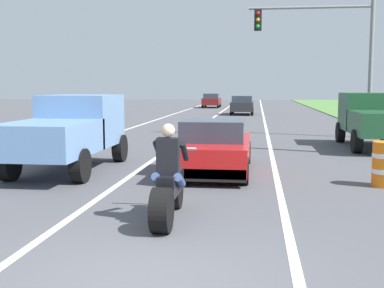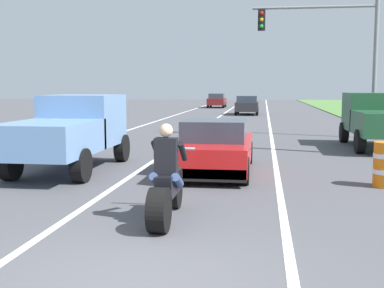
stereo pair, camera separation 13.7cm
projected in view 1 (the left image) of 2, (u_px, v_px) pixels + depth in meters
name	position (u px, v px, depth m)	size (l,w,h in m)	color
ground_plane	(139.00, 283.00, 5.62)	(160.00, 160.00, 0.00)	#4C4C51
lane_stripe_left_solid	(128.00, 129.00, 26.01)	(0.14, 120.00, 0.01)	white
lane_stripe_right_solid	(267.00, 131.00, 25.09)	(0.14, 120.00, 0.01)	white
lane_stripe_centre_dashed	(196.00, 130.00, 25.55)	(0.14, 120.00, 0.01)	white
motorcycle_with_rider	(168.00, 187.00, 8.08)	(0.70, 2.21, 1.62)	black
sports_car_red	(214.00, 148.00, 12.80)	(1.84, 4.30, 1.37)	red
pickup_truck_left_lane_light_blue	(69.00, 129.00, 13.06)	(2.02, 4.80, 1.98)	#6B93C6
pickup_truck_right_shoulder_dark_green	(374.00, 117.00, 17.98)	(2.02, 4.80, 1.98)	#1E4C2D
traffic_light_mast_near	(331.00, 44.00, 21.42)	(5.32, 0.34, 6.00)	gray
distant_car_far_ahead	(242.00, 105.00, 39.62)	(1.80, 4.00, 1.50)	#262628
distant_car_further_ahead	(212.00, 100.00, 52.94)	(1.80, 4.00, 1.50)	maroon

